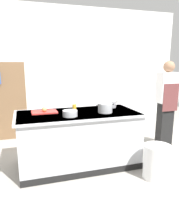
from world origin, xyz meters
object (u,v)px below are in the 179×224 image
Objects in this scene: onion at (44,109)px; trash_bin at (157,162)px; mixing_bowl at (70,113)px; person_chef at (166,102)px; sauce_pan at (111,104)px; juice_cup at (74,107)px; stock_pot at (105,108)px; bookshelf at (0,101)px.

onion is 1.90m from trash_bin.
trash_bin is at bearing -25.60° from mixing_bowl.
sauce_pan is at bearing 113.89° from person_chef.
sauce_pan is 2.30× the size of juice_cup.
trash_bin is (0.58, -0.65, -0.72)m from stock_pot.
bookshelf is at bearing 83.92° from person_chef.
mixing_bowl is (-0.59, -0.08, -0.03)m from stock_pot.
person_chef is (1.50, 0.46, -0.06)m from stock_pot.
onion is at bearing 135.26° from mixing_bowl.
bookshelf reaches higher than sauce_pan.
trash_bin is at bearing 158.25° from person_chef.
mixing_bowl is 2.21× the size of juice_cup.
onion is at bearing 149.25° from trash_bin.
stock_pot is (0.94, -0.25, 0.01)m from onion.
bookshelf is at bearing 141.49° from sauce_pan.
person_chef reaches higher than trash_bin.
person_chef is (0.93, 1.11, 0.66)m from trash_bin.
juice_cup reaches higher than trash_bin.
sauce_pan reaches higher than trash_bin.
onion is 0.51m from juice_cup.
stock_pot is 2.94× the size of juice_cup.
juice_cup is (0.16, 0.40, 0.00)m from mixing_bowl.
person_chef reaches higher than bookshelf.
onion is 0.37× the size of mixing_bowl.
trash_bin is at bearing -47.95° from bookshelf.
mixing_bowl is 0.44m from juice_cup.
person_chef reaches higher than sauce_pan.
mixing_bowl reaches higher than trash_bin.
sauce_pan is 0.13× the size of person_chef.
mixing_bowl is 0.43× the size of trash_bin.
onion is at bearing 112.98° from person_chef.
trash_bin is at bearing -48.21° from stock_pot.
juice_cup is (0.50, 0.06, -0.01)m from onion.
sauce_pan reaches higher than onion.
stock_pot is 0.17× the size of bookshelf.
trash_bin is at bearing -71.64° from sauce_pan.
stock_pot is at bearing -126.70° from sauce_pan.
bookshelf reaches higher than mixing_bowl.
juice_cup is at bearing 68.26° from mixing_bowl.
bookshelf is at bearing 129.19° from juice_cup.
onion is at bearing -176.06° from sauce_pan.
onion is 0.97m from stock_pot.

